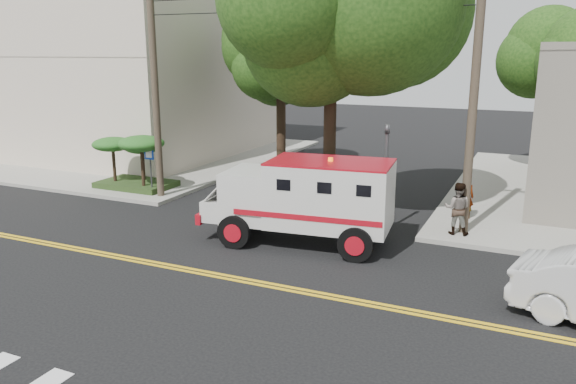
% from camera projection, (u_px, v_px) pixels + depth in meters
% --- Properties ---
extents(ground, '(100.00, 100.00, 0.00)m').
position_uv_depth(ground, '(194.00, 271.00, 15.39)').
color(ground, black).
rests_on(ground, ground).
extents(sidewalk_nw, '(17.00, 17.00, 0.15)m').
position_uv_depth(sidewalk_nw, '(130.00, 154.00, 32.73)').
color(sidewalk_nw, gray).
rests_on(sidewalk_nw, ground).
extents(building_left, '(16.00, 14.00, 10.00)m').
position_uv_depth(building_left, '(114.00, 64.00, 33.63)').
color(building_left, beige).
rests_on(building_left, sidewalk_nw).
extents(utility_pole_left, '(0.28, 0.28, 9.00)m').
position_uv_depth(utility_pole_left, '(155.00, 87.00, 21.85)').
color(utility_pole_left, '#382D23').
rests_on(utility_pole_left, ground).
extents(utility_pole_right, '(0.28, 0.28, 9.00)m').
position_uv_depth(utility_pole_right, '(474.00, 97.00, 17.23)').
color(utility_pole_right, '#382D23').
rests_on(utility_pole_right, ground).
extents(tree_main, '(6.08, 5.70, 9.85)m').
position_uv_depth(tree_main, '(341.00, 9.00, 18.34)').
color(tree_main, black).
rests_on(tree_main, ground).
extents(tree_left, '(4.48, 4.20, 7.70)m').
position_uv_depth(tree_left, '(285.00, 55.00, 25.48)').
color(tree_left, black).
rests_on(tree_left, ground).
extents(tree_right, '(4.80, 4.50, 8.20)m').
position_uv_depth(tree_right, '(565.00, 46.00, 24.26)').
color(tree_right, black).
rests_on(tree_right, ground).
extents(traffic_signal, '(0.15, 0.18, 3.60)m').
position_uv_depth(traffic_signal, '(386.00, 166.00, 18.26)').
color(traffic_signal, '#3F3F42').
rests_on(traffic_signal, ground).
extents(accessibility_sign, '(0.45, 0.10, 2.02)m').
position_uv_depth(accessibility_sign, '(150.00, 164.00, 23.01)').
color(accessibility_sign, '#3F3F42').
rests_on(accessibility_sign, ground).
extents(palm_planter, '(3.52, 2.63, 2.36)m').
position_uv_depth(palm_planter, '(133.00, 154.00, 23.84)').
color(palm_planter, '#1E3314').
rests_on(palm_planter, sidewalk_nw).
extents(armored_truck, '(6.09, 2.93, 2.68)m').
position_uv_depth(armored_truck, '(306.00, 197.00, 17.24)').
color(armored_truck, beige).
rests_on(armored_truck, ground).
extents(pedestrian_a, '(0.62, 0.47, 1.53)m').
position_uv_depth(pedestrian_a, '(466.00, 197.00, 19.61)').
color(pedestrian_a, gray).
rests_on(pedestrian_a, sidewalk_ne).
extents(pedestrian_b, '(0.87, 0.70, 1.69)m').
position_uv_depth(pedestrian_b, '(457.00, 208.00, 17.88)').
color(pedestrian_b, gray).
rests_on(pedestrian_b, sidewalk_ne).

